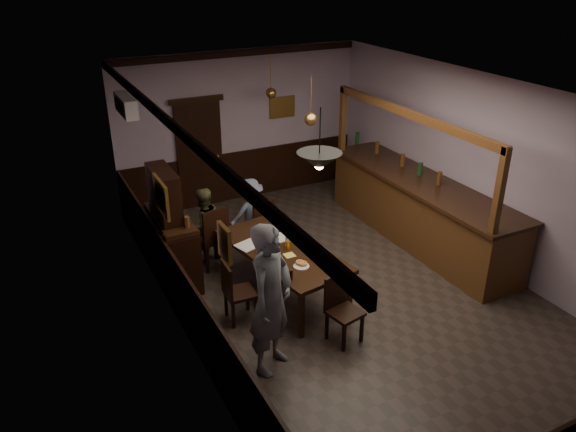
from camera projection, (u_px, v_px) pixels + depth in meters
room at (350, 199)px, 7.90m from camera, size 5.01×8.01×3.01m
dining_table at (282, 253)px, 8.16m from camera, size 1.34×2.33×0.75m
chair_far_left at (213, 235)px, 8.88m from camera, size 0.54×0.54×1.07m
chair_far_right at (260, 223)px, 9.39m from camera, size 0.50×0.50×0.97m
chair_near at (341, 305)px, 7.26m from camera, size 0.47×0.47×0.92m
chair_side at (235, 290)px, 7.61m from camera, size 0.41×0.41×0.91m
person_standing at (271, 299)px, 6.56m from camera, size 0.85×0.79×1.94m
person_seated_left at (204, 225)px, 9.07m from camera, size 0.72×0.62×1.28m
person_seated_right at (251, 213)px, 9.56m from camera, size 0.82×0.51×1.23m
newspaper_left at (251, 244)px, 8.25m from camera, size 0.49×0.41×0.01m
newspaper_right at (287, 236)px, 8.50m from camera, size 0.44×0.32×0.01m
napkin at (289, 255)px, 7.96m from camera, size 0.17×0.17×0.00m
saucer at (321, 258)px, 7.86m from camera, size 0.15×0.15×0.01m
coffee_cup at (324, 256)px, 7.83m from camera, size 0.09×0.09×0.07m
pastry_plate at (301, 266)px, 7.67m from camera, size 0.22×0.22×0.01m
pastry_ring_a at (300, 262)px, 7.70m from camera, size 0.13×0.13×0.04m
pastry_ring_b at (303, 263)px, 7.68m from camera, size 0.13×0.13×0.04m
soda_can at (288, 245)px, 8.10m from camera, size 0.07×0.07×0.12m
beer_glass at (263, 245)px, 8.01m from camera, size 0.06×0.06×0.20m
water_glass at (287, 241)px, 8.19m from camera, size 0.06×0.06×0.15m
pepper_mill at (291, 275)px, 7.35m from camera, size 0.04×0.04×0.14m
sideboard at (171, 236)px, 8.54m from camera, size 0.49×1.37×1.81m
bar_counter at (419, 208)px, 9.75m from camera, size 0.99×4.25×2.38m
door_back at (200, 156)px, 10.91m from camera, size 0.90×0.06×2.10m
ac_unit at (126, 105)px, 8.86m from camera, size 0.20×0.85×0.30m
picture_left_small at (225, 243)px, 5.33m from camera, size 0.04×0.28×0.36m
picture_left_large at (161, 197)px, 7.45m from camera, size 0.04×0.62×0.48m
picture_back at (282, 107)px, 11.33m from camera, size 0.55×0.04×0.42m
pendant_iron at (319, 161)px, 6.87m from camera, size 0.56×0.56×0.78m
pendant_brass_mid at (311, 119)px, 8.68m from camera, size 0.20×0.20×0.81m
pendant_brass_far at (271, 93)px, 10.26m from camera, size 0.20×0.20×0.81m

